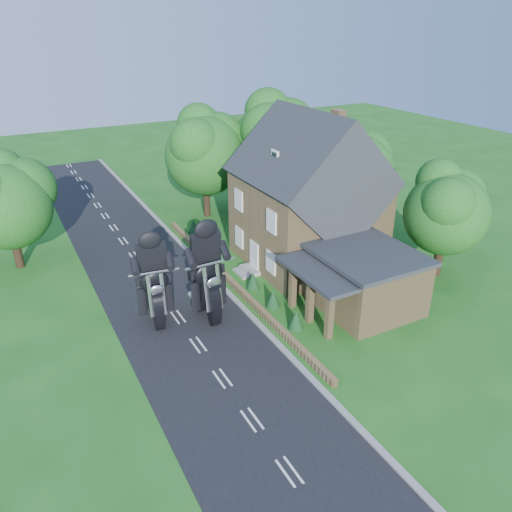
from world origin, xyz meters
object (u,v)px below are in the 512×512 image
house (308,200)px  motorcycle_follow (157,310)px  annex (363,279)px  motorcycle_lead (208,304)px  garden_wall (232,282)px

house → motorcycle_follow: bearing=-165.8°
house → motorcycle_follow: 12.53m
annex → motorcycle_lead: bearing=160.7°
house → motorcycle_lead: bearing=-156.7°
motorcycle_lead → motorcycle_follow: (-2.67, 0.92, -0.07)m
annex → motorcycle_lead: annex is taller
house → motorcycle_lead: (-8.99, -3.88, -3.44)m
garden_wall → house: 7.52m
annex → motorcycle_follow: (-11.04, 3.84, -0.94)m
garden_wall → house: bearing=9.2°
house → motorcycle_lead: size_ratio=5.30×
garden_wall → motorcycle_lead: motorcycle_lead is taller
annex → motorcycle_lead: 8.90m
garden_wall → motorcycle_lead: 4.07m
garden_wall → motorcycle_follow: bearing=-160.3°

